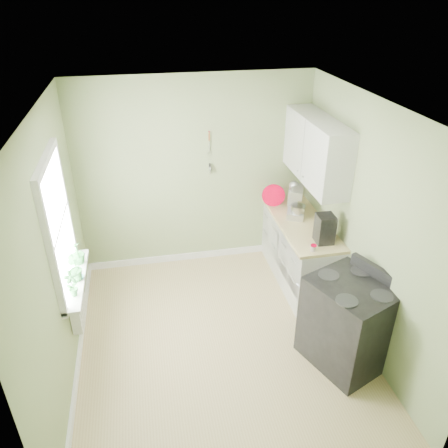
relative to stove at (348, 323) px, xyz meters
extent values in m
cube|color=tan|center=(-1.28, 0.52, -0.52)|extent=(3.20, 3.60, 0.02)
cube|color=white|center=(-1.28, 0.52, 2.20)|extent=(3.20, 3.60, 0.02)
cube|color=#8D9C6B|center=(-1.28, 2.33, 0.84)|extent=(3.20, 0.02, 2.70)
cube|color=#8D9C6B|center=(-2.89, 0.52, 0.84)|extent=(0.02, 3.60, 2.70)
cube|color=#8D9C6B|center=(0.33, 0.52, 0.84)|extent=(0.02, 3.60, 2.70)
cube|color=silver|center=(0.02, 1.52, -0.07)|extent=(0.60, 1.60, 0.87)
cube|color=#CAB77B|center=(0.01, 1.52, 0.38)|extent=(0.64, 1.60, 0.04)
cube|color=silver|center=(0.15, 1.62, 1.34)|extent=(0.35, 1.40, 0.80)
cube|color=white|center=(-2.87, 0.82, 1.04)|extent=(0.02, 1.00, 1.30)
cube|color=white|center=(-2.85, 0.82, 1.73)|extent=(0.06, 1.14, 0.07)
cube|color=white|center=(-2.85, 0.82, 0.36)|extent=(0.06, 1.14, 0.07)
cube|color=white|center=(-2.85, 0.82, 1.04)|extent=(0.04, 1.00, 0.04)
cube|color=white|center=(-2.79, 0.82, 0.37)|extent=(0.18, 1.14, 0.04)
cube|color=white|center=(-2.82, 0.77, 0.04)|extent=(0.12, 0.50, 0.35)
cylinder|color=#CAB77B|center=(-1.08, 2.30, 1.37)|extent=(0.02, 0.02, 0.10)
cylinder|color=silver|center=(-1.08, 2.30, 1.25)|extent=(0.01, 0.01, 0.16)
cylinder|color=silver|center=(-1.08, 2.30, 0.91)|extent=(0.01, 0.14, 0.14)
cube|color=black|center=(0.00, 0.00, -0.02)|extent=(0.96, 1.02, 0.97)
cube|color=black|center=(0.00, 0.00, 0.47)|extent=(0.96, 1.02, 0.03)
cube|color=black|center=(0.31, 0.00, 0.54)|extent=(0.37, 0.78, 0.15)
cylinder|color=#B2B2B7|center=(-0.36, 0.00, 0.35)|extent=(0.28, 0.62, 0.02)
cube|color=#A62513|center=(-0.36, 0.11, 0.16)|extent=(0.11, 0.23, 0.41)
cube|color=#B2B2B7|center=(-0.02, 1.69, 0.45)|extent=(0.34, 0.40, 0.09)
cube|color=#B2B2B7|center=(-0.02, 1.84, 0.60)|extent=(0.16, 0.14, 0.25)
cube|color=#B2B2B7|center=(-0.02, 1.72, 0.75)|extent=(0.28, 0.37, 0.11)
sphere|color=#B2B2B7|center=(-0.02, 1.84, 0.78)|extent=(0.13, 0.13, 0.13)
cylinder|color=silver|center=(-0.02, 1.63, 0.52)|extent=(0.19, 0.19, 0.16)
cylinder|color=silver|center=(-0.23, 2.21, 0.47)|extent=(0.10, 0.10, 0.14)
cone|color=silver|center=(-0.23, 2.21, 0.56)|extent=(0.10, 0.10, 0.04)
cylinder|color=silver|center=(-0.30, 2.21, 0.50)|extent=(0.10, 0.04, 0.07)
cube|color=black|center=(0.09, 0.99, 0.58)|extent=(0.21, 0.23, 0.36)
cylinder|color=black|center=(0.06, 0.99, 0.47)|extent=(0.11, 0.11, 0.12)
cylinder|color=#AA001F|center=(-0.23, 2.04, 0.56)|extent=(0.32, 0.14, 0.32)
cylinder|color=#B4A492|center=(-0.11, 0.82, 0.44)|extent=(0.07, 0.07, 0.07)
cylinder|color=#AA001F|center=(-0.11, 0.82, 0.48)|extent=(0.07, 0.07, 0.01)
imported|color=#296E30|center=(-2.78, 0.51, 0.54)|extent=(0.18, 0.16, 0.29)
imported|color=#296E30|center=(-2.78, 0.79, 0.54)|extent=(0.21, 0.21, 0.30)
imported|color=#296E30|center=(-2.78, 1.11, 0.53)|extent=(0.21, 0.21, 0.27)
camera|label=1|loc=(-1.98, -3.21, 3.15)|focal=35.00mm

